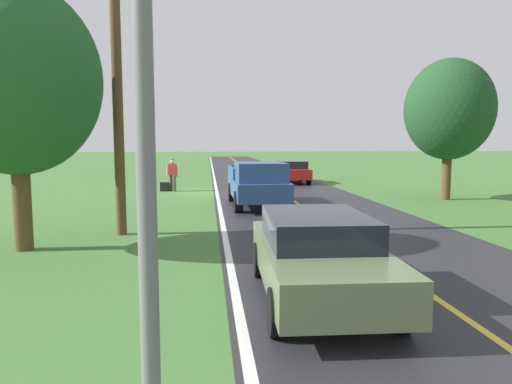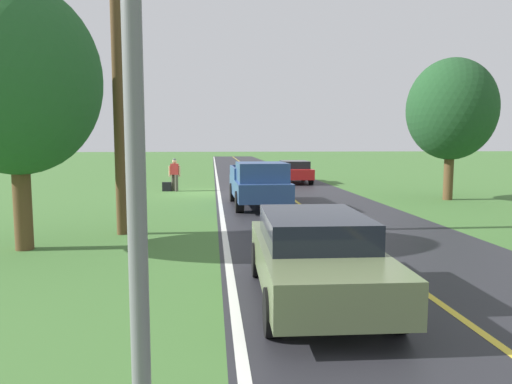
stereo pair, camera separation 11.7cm
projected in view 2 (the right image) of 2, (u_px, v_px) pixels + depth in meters
The scene contains 13 objects.
ground_plane at pixel (203, 193), 23.92m from camera, with size 200.00×200.00×0.00m, color #427033.
road_surface at pixel (282, 192), 24.31m from camera, with size 7.00×120.00×0.00m, color #28282D.
lane_edge_line at pixel (219, 192), 24.00m from camera, with size 0.16×117.60×0.00m, color silver.
lane_centre_line at pixel (282, 192), 24.31m from camera, with size 0.14×117.60×0.00m, color gold.
hitchhiker_walking at pixel (175, 173), 24.64m from camera, with size 0.62×0.53×1.75m.
suitcase_carried at pixel (167, 187), 24.63m from camera, with size 0.20×0.46×0.48m, color black.
pickup_truck_passing at pixel (259, 183), 18.65m from camera, with size 2.18×5.44×1.82m.
traffic_light_mast at pixel (111, 18), 3.58m from camera, with size 0.61×0.32×5.20m.
tree_far_side_near at pixel (451, 110), 20.61m from camera, with size 3.89×3.89×6.28m.
sedan_near_oncoming at pixel (294, 171), 29.70m from camera, with size 2.02×4.45×1.41m.
sedan_ahead_same_lane at pixel (315, 254), 7.69m from camera, with size 2.03×4.45×1.41m.
utility_pole_roadside at pixel (117, 83), 12.74m from camera, with size 0.28×0.28×8.39m, color brown.
tree_verge_side at pixel (16, 80), 10.88m from camera, with size 3.91×3.91×6.32m.
Camera 2 is at (-0.48, 23.93, 2.60)m, focal length 32.66 mm.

